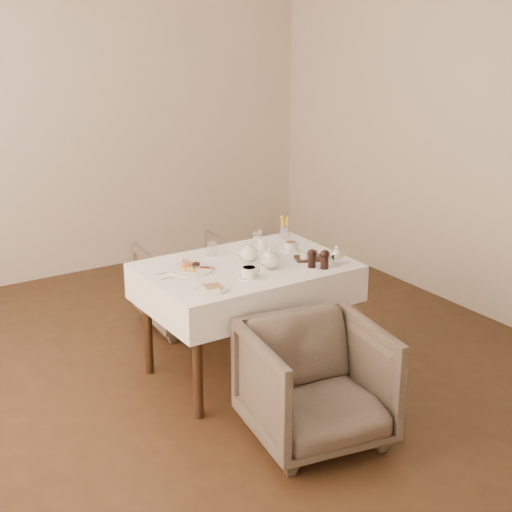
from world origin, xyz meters
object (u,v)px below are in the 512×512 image
object	(u,v)px
armchair_near	(316,384)
armchair_far	(189,284)
table	(246,282)
teapot_centre	(249,252)
breakfast_plate	(191,268)

from	to	relation	value
armchair_near	armchair_far	distance (m)	1.82
armchair_near	armchair_far	size ratio (longest dim) A/B	1.09
armchair_near	armchair_far	world-z (taller)	armchair_near
table	teapot_centre	world-z (taller)	teapot_centre
armchair_far	teapot_centre	distance (m)	1.02
breakfast_plate	teapot_centre	size ratio (longest dim) A/B	1.81
table	armchair_near	distance (m)	0.94
table	armchair_far	bearing A→B (deg)	85.66
table	breakfast_plate	world-z (taller)	breakfast_plate
armchair_far	table	bearing A→B (deg)	89.94
armchair_far	breakfast_plate	bearing A→B (deg)	67.95
armchair_near	teapot_centre	distance (m)	1.06
table	teapot_centre	bearing A→B (deg)	38.87
armchair_near	teapot_centre	size ratio (longest dim) A/B	4.76
table	breakfast_plate	size ratio (longest dim) A/B	4.56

